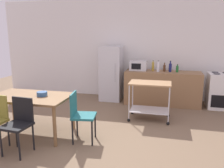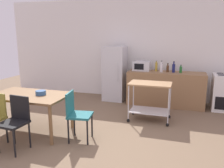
% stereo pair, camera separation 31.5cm
% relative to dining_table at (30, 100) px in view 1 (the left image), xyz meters
% --- Properties ---
extents(ground_plane, '(12.00, 12.00, 0.00)m').
position_rel_dining_table_xyz_m(ground_plane, '(1.46, -0.05, -0.67)').
color(ground_plane, brown).
extents(back_wall, '(8.40, 0.12, 2.90)m').
position_rel_dining_table_xyz_m(back_wall, '(1.46, 3.15, 0.78)').
color(back_wall, white).
rests_on(back_wall, ground_plane).
extents(kitchen_counter, '(2.00, 0.64, 0.90)m').
position_rel_dining_table_xyz_m(kitchen_counter, '(2.36, 2.55, -0.22)').
color(kitchen_counter, olive).
rests_on(kitchen_counter, ground_plane).
extents(dining_table, '(1.50, 0.90, 0.75)m').
position_rel_dining_table_xyz_m(dining_table, '(0.00, 0.00, 0.00)').
color(dining_table, brown).
rests_on(dining_table, ground_plane).
extents(chair_black, '(0.43, 0.43, 0.89)m').
position_rel_dining_table_xyz_m(chair_black, '(0.23, -0.68, -0.15)').
color(chair_black, black).
rests_on(chair_black, ground_plane).
extents(chair_teal, '(0.46, 0.46, 0.89)m').
position_rel_dining_table_xyz_m(chair_teal, '(1.03, -0.08, -0.15)').
color(chair_teal, '#1E666B').
rests_on(chair_teal, ground_plane).
extents(stove_oven, '(0.60, 0.61, 0.92)m').
position_rel_dining_table_xyz_m(stove_oven, '(3.81, 2.57, -0.22)').
color(stove_oven, white).
rests_on(stove_oven, ground_plane).
extents(refrigerator, '(0.60, 0.63, 1.55)m').
position_rel_dining_table_xyz_m(refrigerator, '(0.91, 2.65, 0.10)').
color(refrigerator, silver).
rests_on(refrigerator, ground_plane).
extents(kitchen_cart, '(0.91, 0.57, 0.85)m').
position_rel_dining_table_xyz_m(kitchen_cart, '(2.13, 1.29, -0.10)').
color(kitchen_cart, '#A37A51').
rests_on(kitchen_cart, ground_plane).
extents(microwave, '(0.46, 0.35, 0.26)m').
position_rel_dining_table_xyz_m(microwave, '(1.69, 2.61, 0.36)').
color(microwave, silver).
rests_on(microwave, kitchen_counter).
extents(bottle_wine, '(0.06, 0.06, 0.28)m').
position_rel_dining_table_xyz_m(bottle_wine, '(2.09, 2.64, 0.35)').
color(bottle_wine, gold).
rests_on(bottle_wine, kitchen_counter).
extents(bottle_olive_oil, '(0.08, 0.08, 0.30)m').
position_rel_dining_table_xyz_m(bottle_olive_oil, '(2.24, 2.49, 0.35)').
color(bottle_olive_oil, silver).
rests_on(bottle_olive_oil, kitchen_counter).
extents(bottle_sparkling_water, '(0.07, 0.07, 0.23)m').
position_rel_dining_table_xyz_m(bottle_sparkling_water, '(2.39, 2.58, 0.32)').
color(bottle_sparkling_water, '#4C2D19').
rests_on(bottle_sparkling_water, kitchen_counter).
extents(bottle_soy_sauce, '(0.08, 0.08, 0.29)m').
position_rel_dining_table_xyz_m(bottle_soy_sauce, '(2.55, 2.56, 0.35)').
color(bottle_soy_sauce, navy).
rests_on(bottle_soy_sauce, kitchen_counter).
extents(bottle_soda, '(0.07, 0.07, 0.21)m').
position_rel_dining_table_xyz_m(bottle_soda, '(2.73, 2.54, 0.32)').
color(bottle_soda, '#1E6628').
rests_on(bottle_soda, kitchen_counter).
extents(fruit_bowl, '(0.19, 0.19, 0.08)m').
position_rel_dining_table_xyz_m(fruit_bowl, '(0.23, 0.04, 0.12)').
color(fruit_bowl, '#33598C').
rests_on(fruit_bowl, dining_table).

